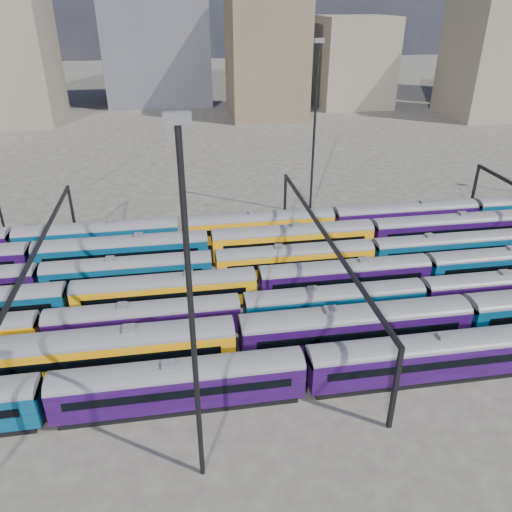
{
  "coord_description": "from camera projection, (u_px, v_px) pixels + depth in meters",
  "views": [
    {
      "loc": [
        -5.14,
        -47.01,
        30.57
      ],
      "look_at": [
        3.3,
        5.21,
        3.0
      ],
      "focal_mm": 35.0,
      "sensor_mm": 36.0,
      "label": 1
    }
  ],
  "objects": [
    {
      "name": "gantry_2",
      "position": [
        324.0,
        242.0,
        54.29
      ],
      "size": [
        0.35,
        40.35,
        8.03
      ],
      "color": "black",
      "rests_on": "ground"
    },
    {
      "name": "rake_1",
      "position": [
        237.0,
        336.0,
        45.77
      ],
      "size": [
        135.39,
        3.3,
        5.57
      ],
      "color": "black",
      "rests_on": "ground"
    },
    {
      "name": "rake_4",
      "position": [
        372.0,
        251.0,
        61.75
      ],
      "size": [
        117.77,
        2.87,
        4.83
      ],
      "color": "black",
      "rests_on": "ground"
    },
    {
      "name": "ground",
      "position": [
        234.0,
        303.0,
        56.01
      ],
      "size": [
        500.0,
        500.0,
        0.0
      ],
      "primitive_type": "plane",
      "color": "#3F3B36",
      "rests_on": "ground"
    },
    {
      "name": "rake_2",
      "position": [
        144.0,
        317.0,
        49.13
      ],
      "size": [
        96.61,
        2.83,
        4.76
      ],
      "color": "black",
      "rests_on": "ground"
    },
    {
      "name": "mast_2",
      "position": [
        191.0,
        311.0,
        29.59
      ],
      "size": [
        1.4,
        0.5,
        25.6
      ],
      "color": "black",
      "rests_on": "ground"
    },
    {
      "name": "rake_6",
      "position": [
        180.0,
        229.0,
        67.09
      ],
      "size": [
        127.96,
        3.12,
        5.26
      ],
      "color": "black",
      "rests_on": "ground"
    },
    {
      "name": "mast_3",
      "position": [
        315.0,
        125.0,
        72.69
      ],
      "size": [
        1.4,
        0.5,
        25.6
      ],
      "color": "black",
      "rests_on": "ground"
    },
    {
      "name": "rake_3",
      "position": [
        257.0,
        281.0,
        55.18
      ],
      "size": [
        120.05,
        2.93,
        4.93
      ],
      "color": "black",
      "rests_on": "ground"
    },
    {
      "name": "rake_0",
      "position": [
        305.0,
        367.0,
        42.22
      ],
      "size": [
        126.19,
        3.08,
        5.18
      ],
      "color": "black",
      "rests_on": "ground"
    },
    {
      "name": "gantry_1",
      "position": [
        36.0,
        263.0,
        50.05
      ],
      "size": [
        0.35,
        40.35,
        8.03
      ],
      "color": "black",
      "rests_on": "ground"
    },
    {
      "name": "rake_5",
      "position": [
        293.0,
        238.0,
        64.74
      ],
      "size": [
        150.43,
        3.14,
        5.3
      ],
      "color": "black",
      "rests_on": "ground"
    }
  ]
}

